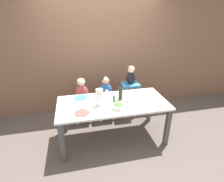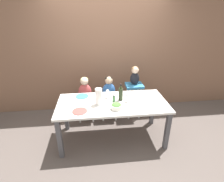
{
  "view_description": "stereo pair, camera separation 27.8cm",
  "coord_description": "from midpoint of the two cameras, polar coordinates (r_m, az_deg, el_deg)",
  "views": [
    {
      "loc": [
        -0.57,
        -2.51,
        2.13
      ],
      "look_at": [
        0.0,
        0.06,
        0.92
      ],
      "focal_mm": 28.0,
      "sensor_mm": 36.0,
      "label": 1
    },
    {
      "loc": [
        -0.3,
        -2.56,
        2.13
      ],
      "look_at": [
        0.0,
        0.06,
        0.92
      ],
      "focal_mm": 28.0,
      "sensor_mm": 36.0,
      "label": 2
    }
  ],
  "objects": [
    {
      "name": "dinner_plate_front_left",
      "position": [
        2.69,
        -12.76,
        -7.08
      ],
      "size": [
        0.23,
        0.23,
        0.01
      ],
      "color": "#D14C47",
      "rests_on": "dining_table"
    },
    {
      "name": "wall_back",
      "position": [
        3.84,
        -5.92,
        12.86
      ],
      "size": [
        10.0,
        0.06,
        2.7
      ],
      "color": "brown",
      "rests_on": "ground_plane"
    },
    {
      "name": "salad_bowl_large",
      "position": [
        2.72,
        -0.87,
        -4.96
      ],
      "size": [
        0.17,
        0.17,
        0.1
      ],
      "color": "silver",
      "rests_on": "dining_table"
    },
    {
      "name": "chair_far_center",
      "position": [
        3.7,
        -4.17,
        -3.78
      ],
      "size": [
        0.41,
        0.36,
        0.44
      ],
      "color": "silver",
      "rests_on": "ground_plane"
    },
    {
      "name": "wine_bottle",
      "position": [
        2.96,
        0.11,
        -0.86
      ],
      "size": [
        0.07,
        0.07,
        0.3
      ],
      "color": "#232D19",
      "rests_on": "dining_table"
    },
    {
      "name": "wine_glass_far",
      "position": [
        3.03,
        -4.32,
        -0.46
      ],
      "size": [
        0.07,
        0.07,
        0.16
      ],
      "color": "white",
      "rests_on": "dining_table"
    },
    {
      "name": "person_child_left",
      "position": [
        3.53,
        -12.13,
        0.19
      ],
      "size": [
        0.27,
        0.16,
        0.5
      ],
      "color": "#C64C4C",
      "rests_on": "chair_far_left"
    },
    {
      "name": "dinner_plate_front_right",
      "position": [
        2.82,
        8.15,
        -5.07
      ],
      "size": [
        0.23,
        0.23,
        0.01
      ],
      "color": "silver",
      "rests_on": "dining_table"
    },
    {
      "name": "dinner_plate_back_left",
      "position": [
        3.14,
        -12.66,
        -2.19
      ],
      "size": [
        0.23,
        0.23,
        0.01
      ],
      "color": "teal",
      "rests_on": "dining_table"
    },
    {
      "name": "chair_far_left",
      "position": [
        3.67,
        -11.67,
        -4.49
      ],
      "size": [
        0.41,
        0.36,
        0.44
      ],
      "color": "silver",
      "rests_on": "ground_plane"
    },
    {
      "name": "wine_glass_near",
      "position": [
        2.93,
        2.54,
        -1.34
      ],
      "size": [
        0.07,
        0.07,
        0.16
      ],
      "color": "white",
      "rests_on": "dining_table"
    },
    {
      "name": "chair_right_highchair",
      "position": [
        3.71,
        3.82,
        -0.14
      ],
      "size": [
        0.35,
        0.31,
        0.75
      ],
      "color": "silver",
      "rests_on": "ground_plane"
    },
    {
      "name": "dining_table",
      "position": [
        2.97,
        -2.42,
        -5.33
      ],
      "size": [
        1.83,
        0.86,
        0.74
      ],
      "color": "white",
      "rests_on": "ground_plane"
    },
    {
      "name": "condiment_bottle_hot_sauce",
      "position": [
        2.93,
        -2.06,
        -2.47
      ],
      "size": [
        0.05,
        0.05,
        0.12
      ],
      "color": "#336633",
      "rests_on": "dining_table"
    },
    {
      "name": "person_baby_right",
      "position": [
        3.56,
        3.99,
        5.63
      ],
      "size": [
        0.19,
        0.15,
        0.38
      ],
      "color": "black",
      "rests_on": "chair_right_highchair"
    },
    {
      "name": "paper_towel_roll",
      "position": [
        2.8,
        -6.95,
        -2.11
      ],
      "size": [
        0.11,
        0.11,
        0.28
      ],
      "color": "white",
      "rests_on": "dining_table"
    },
    {
      "name": "ground_plane",
      "position": [
        3.34,
        -2.21,
        -14.95
      ],
      "size": [
        14.0,
        14.0,
        0.0
      ],
      "primitive_type": "plane",
      "color": "#564C47"
    },
    {
      "name": "dinner_plate_back_right",
      "position": [
        3.21,
        7.36,
        -1.16
      ],
      "size": [
        0.23,
        0.23,
        0.01
      ],
      "color": "silver",
      "rests_on": "dining_table"
    },
    {
      "name": "person_child_center",
      "position": [
        3.55,
        -4.33,
        0.9
      ],
      "size": [
        0.27,
        0.16,
        0.5
      ],
      "color": "#3366B2",
      "rests_on": "chair_far_center"
    }
  ]
}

